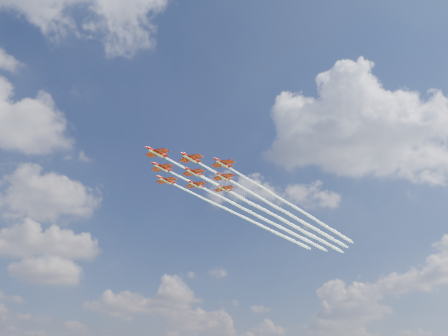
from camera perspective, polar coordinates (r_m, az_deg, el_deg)
The scene contains 9 objects.
jet_lead at distance 201.91m, azimuth 4.52°, elevation -5.11°, with size 131.87×60.07×2.55m.
jet_row2_port at distance 207.16m, azimuth 7.58°, elevation -5.48°, with size 131.87×60.07×2.55m.
jet_row2_starb at distance 213.37m, azimuth 4.33°, elevation -6.20°, with size 131.87×60.07×2.55m.
jet_row3_port at distance 212.96m, azimuth 10.48°, elevation -5.82°, with size 131.87×60.07×2.55m.
jet_row3_centre at distance 218.58m, azimuth 7.24°, elevation -6.53°, with size 131.87×60.07×2.55m.
jet_row3_starb at distance 224.89m, azimuth 4.15°, elevation -7.18°, with size 131.87×60.07×2.55m.
jet_row4_port at distance 224.34m, azimuth 10.00°, elevation -6.82°, with size 131.87×60.07×2.55m.
jet_row4_starb at distance 230.08m, azimuth 6.92°, elevation -7.47°, with size 131.87×60.07×2.55m.
jet_tail at distance 235.79m, azimuth 9.57°, elevation -7.73°, with size 131.87×60.07×2.55m.
Camera 1 is at (-74.37, -130.31, 13.59)m, focal length 35.00 mm.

